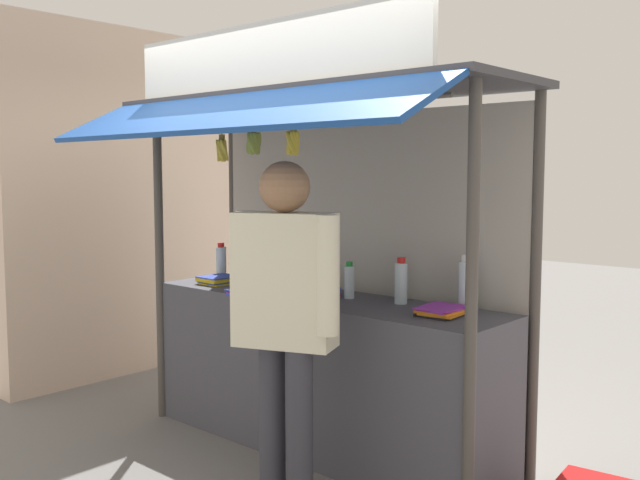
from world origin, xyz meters
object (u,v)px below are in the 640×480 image
at_px(water_bottle_far_left, 401,282).
at_px(banana_bunch_leftmost, 222,150).
at_px(water_bottle_mid_left, 466,285).
at_px(water_bottle_far_right, 239,265).
at_px(magazine_stack_front_right, 219,280).
at_px(magazine_stack_left, 317,292).
at_px(vendor_person, 285,303).
at_px(water_bottle_front_left, 349,281).
at_px(water_bottle_center, 221,262).
at_px(magazine_stack_mid_right, 254,291).
at_px(banana_bunch_inner_right, 254,143).
at_px(magazine_stack_right, 442,311).
at_px(banana_bunch_inner_left, 293,143).

xyz_separation_m(water_bottle_far_left, banana_bunch_leftmost, (-0.92, -0.55, 0.77)).
height_order(water_bottle_mid_left, water_bottle_far_right, water_bottle_mid_left).
distance_m(water_bottle_far_left, magazine_stack_front_right, 1.39).
height_order(water_bottle_mid_left, magazine_stack_left, water_bottle_mid_left).
bearing_deg(water_bottle_mid_left, banana_bunch_leftmost, -154.86).
distance_m(banana_bunch_leftmost, vendor_person, 1.19).
bearing_deg(water_bottle_front_left, water_bottle_mid_left, 10.06).
bearing_deg(magazine_stack_front_right, water_bottle_far_left, 8.64).
xyz_separation_m(water_bottle_center, magazine_stack_mid_right, (0.66, -0.30, -0.10)).
relative_size(magazine_stack_mid_right, vendor_person, 0.18).
bearing_deg(vendor_person, water_bottle_front_left, 85.10).
bearing_deg(water_bottle_far_right, banana_bunch_inner_right, -35.90).
relative_size(magazine_stack_mid_right, magazine_stack_left, 1.29).
distance_m(water_bottle_far_left, magazine_stack_left, 0.56).
relative_size(water_bottle_front_left, banana_bunch_leftmost, 0.81).
bearing_deg(water_bottle_mid_left, water_bottle_front_left, -169.94).
height_order(magazine_stack_right, magazine_stack_left, same).
bearing_deg(water_bottle_front_left, water_bottle_far_left, 10.54).
distance_m(magazine_stack_right, magazine_stack_left, 0.90).
distance_m(banana_bunch_inner_right, banana_bunch_leftmost, 0.28).
distance_m(water_bottle_front_left, magazine_stack_mid_right, 0.61).
bearing_deg(banana_bunch_leftmost, banana_bunch_inner_right, 0.12).
relative_size(magazine_stack_front_right, banana_bunch_leftmost, 0.97).
height_order(water_bottle_far_right, magazine_stack_mid_right, water_bottle_far_right).
bearing_deg(magazine_stack_mid_right, magazine_stack_front_right, 164.46).
height_order(magazine_stack_left, vendor_person, vendor_person).
height_order(water_bottle_mid_left, vendor_person, vendor_person).
height_order(water_bottle_far_right, magazine_stack_left, water_bottle_far_right).
relative_size(water_bottle_far_right, banana_bunch_inner_left, 0.97).
height_order(water_bottle_front_left, vendor_person, vendor_person).
bearing_deg(water_bottle_front_left, magazine_stack_right, -6.24).
bearing_deg(banana_bunch_leftmost, water_bottle_far_right, 130.57).
xyz_separation_m(water_bottle_far_right, magazine_stack_mid_right, (0.51, -0.33, -0.09)).
relative_size(water_bottle_far_right, water_bottle_center, 0.92).
xyz_separation_m(water_bottle_far_right, water_bottle_front_left, (1.04, -0.04, -0.01)).
distance_m(water_bottle_mid_left, banana_bunch_leftmost, 1.63).
height_order(water_bottle_mid_left, banana_bunch_inner_left, banana_bunch_inner_left).
height_order(water_bottle_front_left, magazine_stack_mid_right, water_bottle_front_left).
xyz_separation_m(magazine_stack_right, magazine_stack_mid_right, (-1.23, -0.21, -0.01)).
xyz_separation_m(magazine_stack_left, banana_bunch_inner_left, (0.20, -0.42, 0.90)).
bearing_deg(water_bottle_far_right, water_bottle_far_left, 0.92).
distance_m(water_bottle_center, magazine_stack_left, 1.01).
bearing_deg(water_bottle_center, water_bottle_mid_left, 3.48).
bearing_deg(banana_bunch_inner_right, banana_bunch_leftmost, -179.88).
bearing_deg(banana_bunch_inner_left, water_bottle_center, 157.33).
bearing_deg(water_bottle_mid_left, magazine_stack_right, -96.68).
bearing_deg(water_bottle_center, water_bottle_far_right, 10.44).
distance_m(water_bottle_mid_left, water_bottle_center, 1.92).
xyz_separation_m(water_bottle_front_left, magazine_stack_front_right, (-1.03, -0.15, -0.08)).
bearing_deg(water_bottle_front_left, water_bottle_far_right, 177.77).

